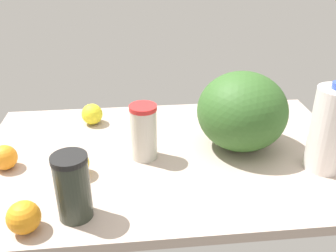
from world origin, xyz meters
TOP-DOWN VIEW (x-y plane):
  - countertop at (0.00, 0.00)cm, footprint 120.00×76.00cm
  - milk_jug at (-45.68, 12.80)cm, footprint 11.15×11.15cm
  - watermelon at (-24.15, -2.61)cm, footprint 28.89×28.89cm
  - tumbler_cup at (7.66, 1.16)cm, footprint 8.43×8.43cm
  - shaker_bottle at (26.11, 27.26)cm, footprint 8.77×8.77cm
  - orange_loose at (49.57, 3.20)cm, footprint 7.50×7.50cm
  - lemon_beside_bowl at (25.70, -24.35)cm, footprint 7.72×7.72cm
  - orange_near_front at (37.51, 31.43)cm, footprint 8.01×8.01cm
  - lemon_by_jug at (27.97, 9.12)cm, footprint 7.91×7.91cm
  - lime_far_back at (-20.67, -29.56)cm, footprint 5.82×5.82cm

SIDE VIEW (x-z plane):
  - countertop at x=0.00cm, z-range 0.00..3.00cm
  - lime_far_back at x=-20.67cm, z-range 3.00..8.82cm
  - orange_loose at x=49.57cm, z-range 3.00..10.50cm
  - lemon_beside_bowl at x=25.70cm, z-range 3.00..10.72cm
  - lemon_by_jug at x=27.97cm, z-range 3.00..10.91cm
  - orange_near_front at x=37.51cm, z-range 3.00..11.01cm
  - shaker_bottle at x=26.11cm, z-range 3.04..20.56cm
  - tumbler_cup at x=7.66cm, z-range 3.04..20.88cm
  - watermelon at x=-24.15cm, z-range 3.00..28.37cm
  - milk_jug at x=-45.68cm, z-range 2.22..29.57cm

